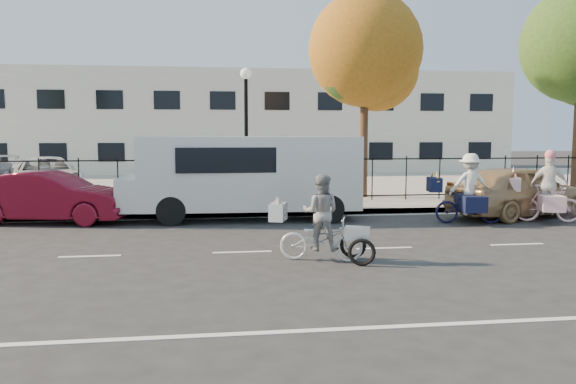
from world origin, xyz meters
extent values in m
plane|color=#333334|center=(0.00, 0.00, 0.00)|extent=(120.00, 120.00, 0.00)
cube|color=#A8A399|center=(0.00, 5.05, 0.07)|extent=(60.00, 0.10, 0.15)
cube|color=#A8A399|center=(0.00, 6.10, 0.07)|extent=(60.00, 2.20, 0.15)
cube|color=#A8A399|center=(0.00, 15.00, 0.07)|extent=(60.00, 15.60, 0.15)
cube|color=silver|center=(0.00, 25.00, 3.00)|extent=(34.00, 10.00, 6.00)
cylinder|color=black|center=(0.50, 6.80, 2.15)|extent=(0.12, 0.12, 4.00)
sphere|color=white|center=(0.50, 6.80, 4.30)|extent=(0.36, 0.36, 0.36)
cylinder|color=black|center=(-2.20, 6.80, 1.05)|extent=(0.06, 0.06, 1.80)
cylinder|color=black|center=(-1.50, 6.80, 1.05)|extent=(0.06, 0.06, 1.80)
cube|color=#59140F|center=(-1.85, 6.80, 1.65)|extent=(0.85, 0.04, 0.60)
imported|color=silver|center=(1.45, -0.94, 0.41)|extent=(1.67, 1.01, 0.83)
imported|color=silver|center=(1.45, -0.94, 0.93)|extent=(0.84, 0.74, 1.45)
cube|color=white|center=(0.66, -0.69, 0.92)|extent=(0.42, 0.57, 0.33)
cone|color=white|center=(0.66, -0.58, 1.14)|extent=(0.13, 0.13, 0.17)
cone|color=white|center=(0.66, -0.80, 1.14)|extent=(0.13, 0.13, 0.17)
torus|color=black|center=(2.10, -1.48, 0.26)|extent=(0.51, 0.23, 0.52)
torus|color=black|center=(2.10, -0.83, 0.26)|extent=(0.51, 0.23, 0.52)
cube|color=white|center=(2.10, -1.16, 0.55)|extent=(0.54, 0.45, 0.23)
imported|color=beige|center=(8.45, 2.77, 0.52)|extent=(1.78, 1.00, 1.03)
imported|color=white|center=(8.45, 2.77, 1.04)|extent=(1.03, 0.68, 1.63)
cube|color=beige|center=(7.57, 3.07, 1.03)|extent=(0.47, 0.64, 0.37)
cone|color=white|center=(7.57, 3.07, 1.36)|extent=(0.12, 0.12, 0.33)
cube|color=beige|center=(8.45, 2.77, 0.57)|extent=(0.96, 1.45, 0.41)
sphere|color=#E86E85|center=(8.45, 2.77, 1.84)|extent=(0.29, 0.29, 0.29)
imported|color=black|center=(6.25, 2.90, 0.47)|extent=(1.88, 0.92, 0.95)
imported|color=white|center=(6.25, 2.90, 1.06)|extent=(1.16, 0.79, 1.66)
cube|color=black|center=(5.32, 3.06, 1.05)|extent=(0.41, 0.62, 0.38)
cone|color=gold|center=(5.32, 3.25, 1.26)|extent=(0.13, 0.25, 0.34)
cone|color=gold|center=(5.32, 2.87, 1.26)|extent=(0.13, 0.25, 0.34)
cube|color=black|center=(6.25, 2.90, 0.58)|extent=(0.80, 1.44, 0.42)
cube|color=silver|center=(0.46, 4.50, 1.33)|extent=(6.06, 2.41, 2.00)
cube|color=silver|center=(-2.81, 4.50, 0.78)|extent=(0.63, 2.18, 0.89)
cylinder|color=black|center=(-1.64, 3.52, 0.39)|extent=(0.79, 0.31, 0.78)
cylinder|color=black|center=(-1.64, 5.48, 0.39)|extent=(0.79, 0.31, 0.78)
cylinder|color=black|center=(2.57, 3.52, 0.39)|extent=(0.79, 0.31, 0.78)
cylinder|color=black|center=(2.57, 5.48, 0.39)|extent=(0.79, 0.31, 0.78)
imported|color=maroon|center=(-4.94, 4.50, 0.70)|extent=(4.42, 2.18, 1.39)
imported|color=tan|center=(8.21, 3.80, 0.77)|extent=(4.83, 3.08, 1.53)
imported|color=white|center=(-6.64, 10.10, 0.86)|extent=(3.84, 5.57, 1.41)
imported|color=#4F5157|center=(-1.52, 10.96, 0.75)|extent=(1.68, 3.78, 1.21)
cylinder|color=#442D1D|center=(4.75, 8.17, 2.33)|extent=(0.28, 0.28, 4.66)
sphere|color=#9F6219|center=(4.75, 8.17, 5.33)|extent=(4.00, 4.00, 4.00)
sphere|color=#9F6219|center=(5.25, 8.37, 4.66)|extent=(2.93, 2.93, 2.93)
camera|label=1|loc=(-0.56, -11.28, 2.42)|focal=35.00mm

